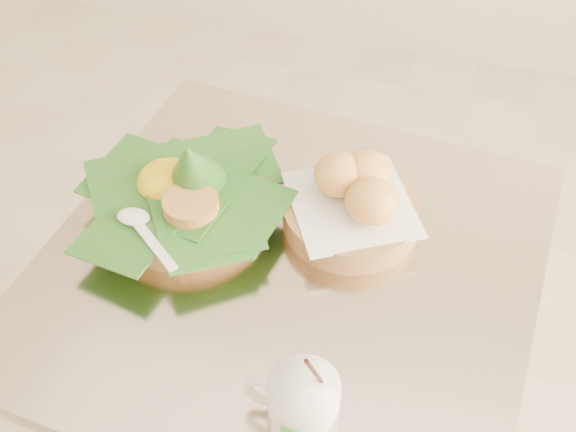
% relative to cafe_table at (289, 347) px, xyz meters
% --- Properties ---
extents(cafe_table, '(0.77, 0.77, 0.75)m').
position_rel_cafe_table_xyz_m(cafe_table, '(0.00, 0.00, 0.00)').
color(cafe_table, gray).
rests_on(cafe_table, floor).
extents(rice_basket, '(0.31, 0.31, 0.16)m').
position_rel_cafe_table_xyz_m(rice_basket, '(-0.18, 0.06, 0.26)').
color(rice_basket, '#A87D48').
rests_on(rice_basket, cafe_table).
extents(bread_basket, '(0.24, 0.24, 0.11)m').
position_rel_cafe_table_xyz_m(bread_basket, '(0.07, 0.10, 0.26)').
color(bread_basket, '#A87D48').
rests_on(bread_basket, cafe_table).
extents(coffee_mug, '(0.12, 0.09, 0.15)m').
position_rel_cafe_table_xyz_m(coffee_mug, '(0.08, -0.24, 0.26)').
color(coffee_mug, white).
rests_on(coffee_mug, cafe_table).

